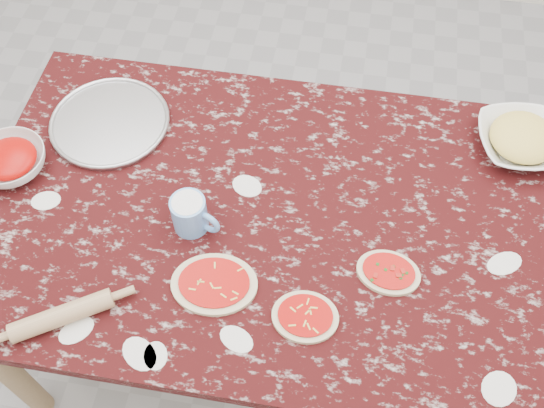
{
  "coord_description": "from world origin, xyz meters",
  "views": [
    {
      "loc": [
        0.15,
        -0.88,
        2.16
      ],
      "look_at": [
        0.0,
        0.0,
        0.8
      ],
      "focal_mm": 41.18,
      "sensor_mm": 36.0,
      "label": 1
    }
  ],
  "objects": [
    {
      "name": "pizza_mid",
      "position": [
        0.13,
        -0.28,
        0.76
      ],
      "size": [
        0.17,
        0.14,
        0.02
      ],
      "color": "beige",
      "rests_on": "worktable"
    },
    {
      "name": "rolling_pin",
      "position": [
        -0.44,
        -0.38,
        0.77
      ],
      "size": [
        0.23,
        0.17,
        0.05
      ],
      "primitive_type": "cylinder",
      "rotation": [
        0.0,
        1.57,
        0.57
      ],
      "color": "tan",
      "rests_on": "worktable"
    },
    {
      "name": "sauce_bowl",
      "position": [
        -0.74,
        0.03,
        0.78
      ],
      "size": [
        0.25,
        0.25,
        0.06
      ],
      "primitive_type": "imported",
      "rotation": [
        0.0,
        0.0,
        -0.29
      ],
      "color": "white",
      "rests_on": "worktable"
    },
    {
      "name": "cheese_bowl",
      "position": [
        0.66,
        0.34,
        0.78
      ],
      "size": [
        0.29,
        0.29,
        0.06
      ],
      "primitive_type": "imported",
      "rotation": [
        0.0,
        0.0,
        0.17
      ],
      "color": "white",
      "rests_on": "worktable"
    },
    {
      "name": "flour_mug",
      "position": [
        -0.2,
        -0.07,
        0.81
      ],
      "size": [
        0.14,
        0.09,
        0.11
      ],
      "color": "#67A1E9",
      "rests_on": "worktable"
    },
    {
      "name": "ground",
      "position": [
        0.0,
        0.0,
        0.0
      ],
      "size": [
        4.0,
        4.0,
        0.0
      ],
      "primitive_type": "plane",
      "color": "gray"
    },
    {
      "name": "pizza_tray",
      "position": [
        -0.52,
        0.23,
        0.76
      ],
      "size": [
        0.42,
        0.42,
        0.01
      ],
      "primitive_type": "cylinder",
      "rotation": [
        0.0,
        0.0,
        0.27
      ],
      "color": "#B2B2B7",
      "rests_on": "worktable"
    },
    {
      "name": "pizza_right",
      "position": [
        0.32,
        -0.13,
        0.76
      ],
      "size": [
        0.18,
        0.14,
        0.02
      ],
      "color": "beige",
      "rests_on": "worktable"
    },
    {
      "name": "worktable",
      "position": [
        0.0,
        0.0,
        0.67
      ],
      "size": [
        1.6,
        1.0,
        0.75
      ],
      "color": "black",
      "rests_on": "ground"
    },
    {
      "name": "pizza_left",
      "position": [
        -0.11,
        -0.23,
        0.76
      ],
      "size": [
        0.23,
        0.19,
        0.02
      ],
      "color": "beige",
      "rests_on": "worktable"
    }
  ]
}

